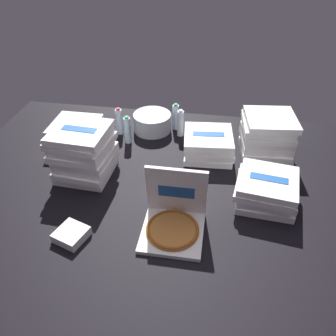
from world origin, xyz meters
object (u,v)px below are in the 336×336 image
pizza_stack_left_near (209,144)px  napkin_pile (71,234)px  water_bottle_3 (119,121)px  water_bottle_2 (128,130)px  open_pizza_box (174,219)px  pizza_stack_center_far (267,136)px  water_bottle_0 (176,117)px  water_bottle_1 (180,123)px  pizza_stack_right_mid (266,189)px  ice_bucket (152,122)px  pizza_stack_right_far (83,152)px  pizza_stack_left_mid (76,133)px

pizza_stack_left_near → napkin_pile: (-0.76, -1.03, -0.07)m
water_bottle_3 → water_bottle_2: bearing=-50.1°
open_pizza_box → pizza_stack_center_far: size_ratio=0.94×
water_bottle_0 → water_bottle_1: same height
pizza_stack_right_mid → water_bottle_0: (-0.74, 0.86, 0.02)m
water_bottle_3 → ice_bucket: bearing=20.0°
open_pizza_box → pizza_stack_right_far: (-0.73, 0.45, 0.11)m
open_pizza_box → ice_bucket: (-0.36, 1.16, -0.00)m
pizza_stack_right_far → pizza_stack_center_far: 1.43m
pizza_stack_center_far → water_bottle_1: size_ratio=1.71×
open_pizza_box → water_bottle_0: size_ratio=1.62×
open_pizza_box → water_bottle_0: 1.23m
pizza_stack_right_mid → water_bottle_2: 1.25m
pizza_stack_right_far → water_bottle_3: 0.62m
ice_bucket → pizza_stack_right_far: bearing=-117.4°
water_bottle_1 → water_bottle_3: size_ratio=1.00×
water_bottle_2 → napkin_pile: (-0.07, -1.11, -0.09)m
pizza_stack_left_near → napkin_pile: pizza_stack_left_near is taller
open_pizza_box → pizza_stack_left_near: (0.16, 0.85, 0.02)m
pizza_stack_center_far → water_bottle_2: pizza_stack_center_far is taller
pizza_stack_right_mid → water_bottle_1: 1.02m
pizza_stack_left_near → ice_bucket: 0.61m
water_bottle_0 → pizza_stack_left_mid: bearing=-155.3°
water_bottle_3 → pizza_stack_right_mid: bearing=-30.0°
pizza_stack_left_mid → water_bottle_0: size_ratio=1.65×
pizza_stack_left_near → water_bottle_0: bearing=131.0°
pizza_stack_right_far → water_bottle_2: size_ratio=1.76×
pizza_stack_right_mid → water_bottle_1: size_ratio=1.78×
pizza_stack_left_near → water_bottle_0: (-0.32, 0.37, 0.02)m
open_pizza_box → water_bottle_1: 1.12m
pizza_stack_right_mid → pizza_stack_left_near: 0.65m
open_pizza_box → pizza_stack_center_far: bearing=56.8°
pizza_stack_right_far → water_bottle_1: size_ratio=1.76×
open_pizza_box → water_bottle_3: open_pizza_box is taller
pizza_stack_left_near → pizza_stack_left_mid: 1.12m
open_pizza_box → pizza_stack_right_mid: open_pizza_box is taller
pizza_stack_center_far → water_bottle_2: size_ratio=1.71×
pizza_stack_center_far → water_bottle_3: 1.26m
pizza_stack_center_far → water_bottle_2: (-1.14, -0.01, -0.05)m
pizza_stack_right_far → pizza_stack_left_mid: bearing=119.4°
pizza_stack_right_mid → napkin_pile: bearing=-155.7°
pizza_stack_left_mid → napkin_pile: 1.09m
water_bottle_2 → pizza_stack_right_mid: bearing=-27.3°
pizza_stack_left_near → water_bottle_0: 0.49m
water_bottle_3 → napkin_pile: size_ratio=1.43×
ice_bucket → water_bottle_2: 0.29m
pizza_stack_right_mid → napkin_pile: size_ratio=2.55×
napkin_pile → pizza_stack_left_near: bearing=53.4°
pizza_stack_center_far → napkin_pile: pizza_stack_center_far is taller
napkin_pile → ice_bucket: bearing=79.9°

